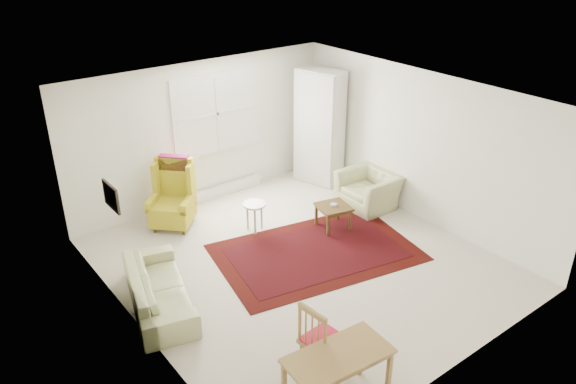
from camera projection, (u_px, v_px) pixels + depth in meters
room at (293, 181)px, 7.94m from camera, size 5.04×5.54×2.51m
rug at (316, 252)px, 8.57m from camera, size 3.30×2.47×0.03m
sofa at (158, 282)px, 7.27m from camera, size 1.15×1.91×0.72m
armchair at (369, 187)px, 9.83m from camera, size 0.85×0.97×0.74m
wingback_chair at (171, 195)px, 9.07m from camera, size 0.96×0.96×1.15m
coffee_table at (333, 216)px, 9.20m from camera, size 0.59×0.59×0.40m
stool at (255, 217)px, 9.08m from camera, size 0.39×0.39×0.50m
cabinet at (319, 127)px, 10.48m from camera, size 0.67×0.96×2.17m
desk at (337, 380)px, 5.74m from camera, size 1.13×0.64×0.69m
desk_chair at (324, 339)px, 6.08m from camera, size 0.47×0.47×0.99m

